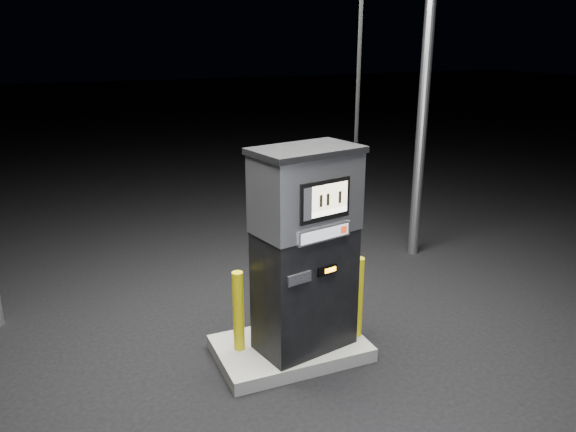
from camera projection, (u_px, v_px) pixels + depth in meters
name	position (u px, v px, depth m)	size (l,w,h in m)	color
ground	(290.00, 354.00, 6.15)	(80.00, 80.00, 0.00)	black
pump_island	(290.00, 348.00, 6.13)	(1.60, 1.00, 0.15)	slate
fuel_dispenser	(306.00, 249.00, 5.72)	(1.24, 0.84, 4.47)	black
bollard_left	(238.00, 311.00, 5.85)	(0.12, 0.12, 0.88)	#C5B60A
bollard_right	(357.00, 297.00, 6.12)	(0.12, 0.12, 0.92)	#C5B60A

